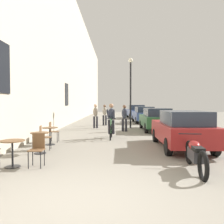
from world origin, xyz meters
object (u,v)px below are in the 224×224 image
cafe_table_near (12,148)px  cafe_table_far (50,132)px  cafe_chair_far_toward_street (53,130)px  cafe_chair_near_toward_street (37,147)px  pedestrian_near (124,116)px  parked_motorcycle (195,155)px  pedestrian_mid (96,115)px  parked_car_nearest (182,129)px  parked_car_fourth (136,111)px  cafe_chair_mid_toward_street (44,136)px  cyclist_on_bicycle (111,122)px  parked_car_third (144,114)px  pedestrian_far (105,114)px  parked_car_second (156,119)px  cafe_table_mid (40,138)px  street_lamp (131,84)px

cafe_table_near → cafe_table_far: bearing=88.9°
cafe_chair_far_toward_street → cafe_chair_near_toward_street: bearing=-80.6°
pedestrian_near → parked_motorcycle: 8.42m
pedestrian_mid → cafe_chair_near_toward_street: bearing=-94.6°
parked_car_nearest → parked_car_fourth: size_ratio=0.91×
cafe_chair_mid_toward_street → parked_car_fourth: (5.20, 18.51, 0.30)m
cafe_chair_far_toward_street → parked_car_fourth: size_ratio=0.20×
cyclist_on_bicycle → pedestrian_near: 2.91m
parked_car_third → parked_motorcycle: 14.82m
cafe_chair_far_toward_street → pedestrian_near: (3.37, 3.97, 0.40)m
cyclist_on_bicycle → pedestrian_far: bearing=95.1°
cafe_chair_near_toward_street → parked_car_fourth: (4.67, 20.75, 0.30)m
cafe_table_far → parked_car_second: (5.31, 5.08, 0.22)m
cafe_chair_far_toward_street → parked_car_second: parked_car_second is taller
parked_car_nearest → parked_car_second: parked_car_nearest is taller
cafe_table_mid → cafe_chair_far_toward_street: size_ratio=0.81×
pedestrian_far → parked_car_nearest: (3.30, -9.31, -0.18)m
parked_car_second → parked_car_fourth: (-0.05, 12.40, 0.08)m
parked_car_second → parked_car_fourth: size_ratio=0.90×
cafe_table_mid → parked_motorcycle: (4.58, -1.96, -0.12)m
pedestrian_mid → cafe_table_far: bearing=-101.7°
pedestrian_mid → parked_car_nearest: bearing=-62.1°
cafe_chair_mid_toward_street → cyclist_on_bicycle: cyclist_on_bicycle is taller
cafe_table_mid → street_lamp: size_ratio=0.15×
pedestrian_far → cafe_table_near: bearing=-99.5°
cafe_chair_mid_toward_street → parked_car_fourth: bearing=74.3°
parked_car_third → street_lamp: bearing=-108.5°
cafe_table_far → cafe_chair_far_toward_street: (-0.08, 0.68, -0.00)m
parked_car_nearest → parked_motorcycle: (-0.51, -2.90, -0.34)m
cyclist_on_bicycle → street_lamp: bearing=74.9°
cafe_chair_far_toward_street → parked_car_third: bearing=62.8°
parked_car_nearest → parked_motorcycle: bearing=-99.9°
pedestrian_near → pedestrian_mid: size_ratio=0.98×
cafe_chair_mid_toward_street → street_lamp: size_ratio=0.18×
pedestrian_mid → pedestrian_far: size_ratio=1.02×
parked_car_fourth → cafe_table_far: bearing=-106.7°
cafe_chair_mid_toward_street → street_lamp: street_lamp is taller
cafe_chair_near_toward_street → parked_car_second: 9.60m
cafe_table_near → cafe_chair_near_toward_street: 0.65m
cafe_chair_far_toward_street → parked_motorcycle: 6.45m
cyclist_on_bicycle → street_lamp: street_lamp is taller
cyclist_on_bicycle → parked_car_nearest: bearing=-43.7°
cafe_table_mid → parked_car_fourth: (5.12, 19.15, 0.30)m
cafe_chair_far_toward_street → street_lamp: bearing=57.1°
street_lamp → pedestrian_near: bearing=-104.3°
street_lamp → parked_car_second: street_lamp is taller
cafe_table_near → pedestrian_mid: (1.43, 9.92, 0.42)m
parked_car_nearest → parked_car_fourth: (0.03, 18.21, 0.07)m
cafe_chair_near_toward_street → cafe_chair_far_toward_street: 4.01m
cafe_table_mid → cafe_chair_near_toward_street: bearing=-74.3°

